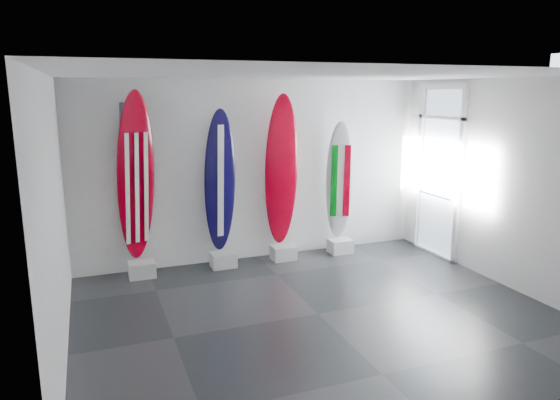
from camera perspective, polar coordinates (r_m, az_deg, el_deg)
name	(u,v)px	position (r m, az deg, el deg)	size (l,w,h in m)	color
floor	(318,314)	(6.78, 4.26, -12.52)	(6.00, 6.00, 0.00)	black
ceiling	(322,75)	(6.17, 4.71, 13.72)	(6.00, 6.00, 0.00)	white
wall_back	(256,171)	(8.60, -2.64, 3.25)	(6.00, 6.00, 0.00)	silver
wall_front	(456,263)	(4.26, 19.02, -6.67)	(6.00, 6.00, 0.00)	silver
wall_left	(55,222)	(5.74, -23.79, -2.27)	(5.00, 5.00, 0.00)	silver
wall_right	(510,185)	(8.04, 24.22, 1.57)	(5.00, 5.00, 0.00)	silver
display_block_usa	(142,269)	(8.24, -15.11, -7.48)	(0.40, 0.30, 0.24)	silver
surfboard_usa	(136,178)	(7.98, -15.74, 2.42)	(0.59, 0.08, 2.62)	maroon
display_block_navy	(223,260)	(8.44, -6.32, -6.64)	(0.40, 0.30, 0.24)	silver
surfboard_navy	(220,182)	(8.22, -6.70, 2.04)	(0.52, 0.08, 2.32)	black
display_block_swiss	(283,253)	(8.74, 0.39, -5.89)	(0.40, 0.30, 0.24)	silver
surfboard_swiss	(281,171)	(8.51, 0.16, 3.24)	(0.58, 0.08, 2.54)	maroon
display_block_italy	(340,246)	(9.17, 6.72, -5.11)	(0.40, 0.30, 0.24)	silver
surfboard_italy	(339,181)	(8.99, 6.61, 2.12)	(0.47, 0.08, 2.07)	silver
wall_outlet	(108,253)	(8.43, -18.63, -5.61)	(0.09, 0.02, 0.13)	silver
glass_door	(439,174)	(9.17, 17.26, 2.81)	(0.12, 1.16, 2.85)	white
balcony	(495,219)	(10.21, 22.84, -2.00)	(2.80, 2.20, 1.20)	slate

